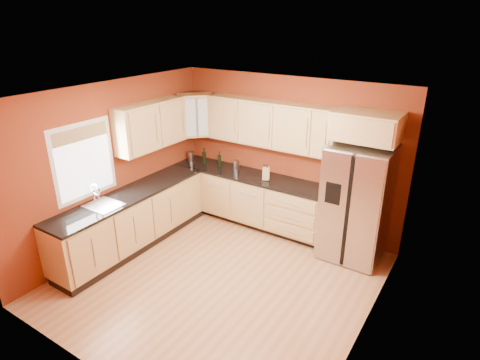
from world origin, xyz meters
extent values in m
plane|color=#A76D40|center=(0.00, 0.00, 0.00)|extent=(4.00, 4.00, 0.00)
plane|color=silver|center=(0.00, 0.00, 2.60)|extent=(4.00, 4.00, 0.00)
cube|color=maroon|center=(0.00, 2.00, 1.30)|extent=(4.00, 0.04, 2.60)
cube|color=maroon|center=(0.00, -2.00, 1.30)|extent=(4.00, 0.04, 2.60)
cube|color=maroon|center=(-2.00, 0.00, 1.30)|extent=(0.04, 4.00, 2.60)
cube|color=maroon|center=(2.00, 0.00, 1.30)|extent=(0.04, 4.00, 2.60)
cube|color=tan|center=(-0.55, 1.70, 0.44)|extent=(2.90, 0.60, 0.88)
cube|color=tan|center=(-1.70, 0.00, 0.44)|extent=(0.60, 2.80, 0.88)
cube|color=black|center=(-0.55, 1.69, 0.90)|extent=(2.90, 0.62, 0.04)
cube|color=black|center=(-1.69, 0.00, 0.90)|extent=(0.62, 2.80, 0.04)
cube|color=tan|center=(-0.25, 1.83, 1.83)|extent=(2.30, 0.33, 0.75)
cube|color=tan|center=(-1.83, 0.72, 1.83)|extent=(0.33, 1.35, 0.75)
cube|color=tan|center=(-1.67, 1.67, 1.83)|extent=(0.67, 0.67, 0.75)
cube|color=tan|center=(1.35, 1.70, 2.05)|extent=(0.92, 0.60, 0.40)
cube|color=#B4B4B9|center=(1.35, 1.62, 0.89)|extent=(0.90, 0.75, 1.78)
cube|color=white|center=(-1.98, -0.50, 1.55)|extent=(0.03, 0.90, 1.00)
cylinder|color=#B4B4B9|center=(-0.86, 1.74, 1.01)|extent=(0.15, 0.15, 0.18)
cylinder|color=#B4B4B9|center=(-1.85, 1.69, 1.01)|extent=(0.13, 0.13, 0.18)
cube|color=#A98952|center=(-0.19, 1.65, 1.03)|extent=(0.14, 0.14, 0.22)
cylinder|color=white|center=(0.80, 1.70, 1.03)|extent=(0.07, 0.07, 0.21)
camera|label=1|loc=(2.81, -3.82, 3.48)|focal=30.00mm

